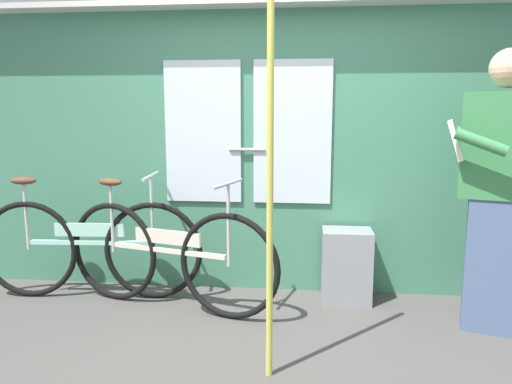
# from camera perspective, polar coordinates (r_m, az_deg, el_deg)

# --- Properties ---
(ground_plane) EXTENTS (5.89, 4.05, 0.04)m
(ground_plane) POSITION_cam_1_polar(r_m,az_deg,el_deg) (2.98, 0.17, -19.72)
(ground_plane) COLOR #474442
(train_door_wall) EXTENTS (4.89, 0.28, 2.23)m
(train_door_wall) POSITION_cam_1_polar(r_m,az_deg,el_deg) (3.83, 1.94, 5.46)
(train_door_wall) COLOR #427F60
(train_door_wall) RESTS_ON ground_plane
(bicycle_near_door) EXTENTS (1.67, 0.60, 0.97)m
(bicycle_near_door) POSITION_cam_1_polar(r_m,az_deg,el_deg) (3.61, -10.37, -7.35)
(bicycle_near_door) COLOR black
(bicycle_near_door) RESTS_ON ground_plane
(bicycle_leaning_behind) EXTENTS (1.73, 0.44, 0.97)m
(bicycle_leaning_behind) POSITION_cam_1_polar(r_m,az_deg,el_deg) (3.96, -18.96, -6.17)
(bicycle_leaning_behind) COLOR black
(bicycle_leaning_behind) RESTS_ON ground_plane
(passenger_reading_newspaper) EXTENTS (0.64, 0.58, 1.81)m
(passenger_reading_newspaper) POSITION_cam_1_polar(r_m,az_deg,el_deg) (3.43, 26.62, 0.55)
(passenger_reading_newspaper) COLOR slate
(passenger_reading_newspaper) RESTS_ON ground_plane
(trash_bin_by_wall) EXTENTS (0.37, 0.28, 0.55)m
(trash_bin_by_wall) POSITION_cam_1_polar(r_m,az_deg,el_deg) (3.79, 10.57, -8.48)
(trash_bin_by_wall) COLOR gray
(trash_bin_by_wall) RESTS_ON ground_plane
(handrail_pole) EXTENTS (0.04, 0.04, 2.19)m
(handrail_pole) POSITION_cam_1_polar(r_m,az_deg,el_deg) (2.50, 1.66, 1.68)
(handrail_pole) COLOR #C6C14C
(handrail_pole) RESTS_ON ground_plane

